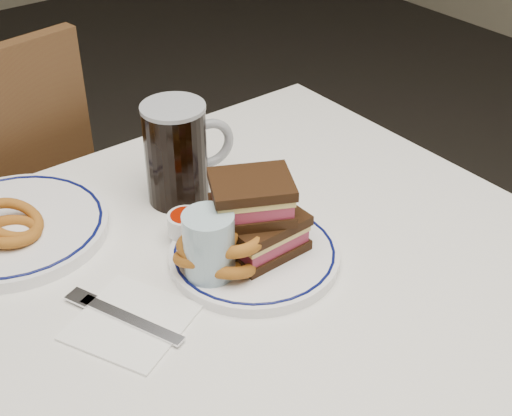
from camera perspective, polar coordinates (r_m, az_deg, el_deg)
dining_table at (r=1.06m, az=-7.99°, el=-12.30°), size 1.27×0.87×0.75m
main_plate at (r=1.05m, az=-0.14°, el=-3.74°), size 0.25×0.25×0.02m
reuben_sandwich at (r=1.02m, az=0.11°, el=-0.60°), size 0.14×0.13×0.12m
onion_rings_main at (r=1.00m, az=-3.11°, el=-3.43°), size 0.12×0.11×0.09m
ketchup_ramekin at (r=1.08m, az=-5.66°, el=-1.17°), size 0.05×0.05×0.03m
beer_mug at (r=1.15m, az=-6.25°, el=4.47°), size 0.15×0.10×0.17m
water_glass at (r=0.98m, az=-3.76°, el=-3.32°), size 0.07×0.07×0.11m
far_plate at (r=1.16m, az=-18.83°, el=-1.47°), size 0.29×0.29×0.02m
onion_rings_far at (r=1.13m, az=-18.97°, el=-1.33°), size 0.11×0.11×0.07m
napkin_fork at (r=0.97m, az=-10.11°, el=-8.87°), size 0.19×0.20×0.01m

